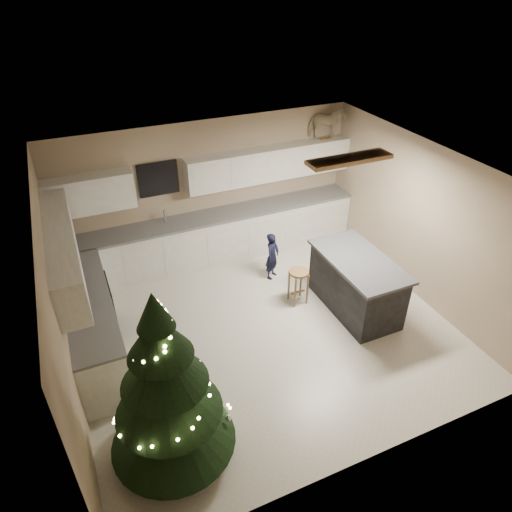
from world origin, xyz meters
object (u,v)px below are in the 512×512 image
(bar_stool, at_px, (299,279))
(toddler, at_px, (272,256))
(rocking_horse, at_px, (326,123))
(christmas_tree, at_px, (167,396))
(island, at_px, (356,284))

(bar_stool, xyz_separation_m, toddler, (-0.09, 0.82, -0.02))
(rocking_horse, bearing_deg, toddler, 142.21)
(bar_stool, xyz_separation_m, christmas_tree, (-2.64, -1.90, 0.50))
(christmas_tree, xyz_separation_m, toddler, (2.55, 2.72, -0.52))
(christmas_tree, height_order, rocking_horse, rocking_horse)
(christmas_tree, relative_size, rocking_horse, 3.22)
(toddler, bearing_deg, rocking_horse, -3.32)
(bar_stool, bearing_deg, island, -33.40)
(island, bearing_deg, bar_stool, 146.60)
(island, height_order, christmas_tree, christmas_tree)
(island, height_order, rocking_horse, rocking_horse)
(toddler, bearing_deg, christmas_tree, -171.18)
(island, bearing_deg, toddler, 122.88)
(bar_stool, relative_size, christmas_tree, 0.26)
(christmas_tree, bearing_deg, toddler, 46.82)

